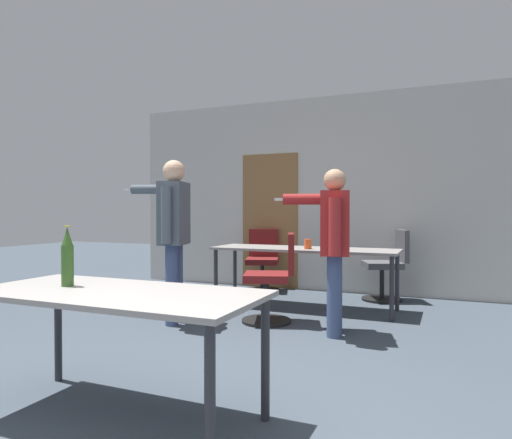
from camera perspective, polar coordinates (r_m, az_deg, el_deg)
The scene contains 10 objects.
back_wall at distance 6.75m, azimuth 10.46°, elevation 3.09°, with size 6.63×0.12×2.85m.
conference_table_near at distance 2.71m, azimuth -17.09°, elevation -10.00°, with size 1.67×0.76×0.73m.
conference_table_far at distance 5.55m, azimuth 6.01°, elevation -4.22°, with size 2.24×0.67×0.73m.
person_center_tall at distance 4.83m, azimuth -10.37°, elevation -0.65°, with size 0.88×0.61×1.70m.
person_far_watching at distance 4.39m, azimuth 9.61°, elevation -2.09°, with size 0.85×0.67×1.57m.
office_chair_far_right at distance 4.84m, azimuth 2.21°, elevation -7.63°, with size 0.64×0.59×0.94m.
office_chair_far_left at distance 6.26m, azimuth 16.15°, elevation -5.76°, with size 0.65×0.61×0.93m.
office_chair_side_rolled at distance 6.77m, azimuth 0.82°, elevation -5.37°, with size 0.59×0.63×0.90m.
beer_bottle at distance 2.94m, azimuth -22.51°, elevation -4.42°, with size 0.07×0.07×0.36m.
drink_cup at distance 5.42m, azimuth 6.50°, elevation -3.06°, with size 0.09×0.09×0.12m.
Camera 1 is at (1.43, -1.50, 1.17)m, focal length 32.00 mm.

